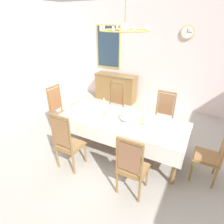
% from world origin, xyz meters
% --- Properties ---
extents(ground, '(7.63, 5.89, 0.04)m').
position_xyz_m(ground, '(0.00, 0.00, -0.02)').
color(ground, '#B4B0A7').
extents(back_wall, '(7.63, 0.08, 3.09)m').
position_xyz_m(back_wall, '(0.00, 2.99, 1.54)').
color(back_wall, silver).
rests_on(back_wall, ground).
extents(dining_table, '(2.52, 1.00, 0.76)m').
position_xyz_m(dining_table, '(0.00, 0.18, 0.69)').
color(dining_table, olive).
rests_on(dining_table, ground).
extents(tablecloth, '(2.54, 1.02, 0.32)m').
position_xyz_m(tablecloth, '(0.00, 0.18, 0.69)').
color(tablecloth, white).
rests_on(tablecloth, dining_table).
extents(chair_south_a, '(0.44, 0.42, 1.16)m').
position_xyz_m(chair_south_a, '(-0.66, -0.73, 0.58)').
color(chair_south_a, '#956242').
rests_on(chair_south_a, ground).
extents(chair_north_a, '(0.44, 0.42, 1.18)m').
position_xyz_m(chair_north_a, '(-0.66, 1.10, 0.58)').
color(chair_north_a, '#92613C').
rests_on(chair_north_a, ground).
extents(chair_south_b, '(0.44, 0.42, 1.10)m').
position_xyz_m(chair_south_b, '(0.60, -0.73, 0.56)').
color(chair_south_b, olive).
rests_on(chair_south_b, ground).
extents(chair_north_b, '(0.44, 0.42, 1.13)m').
position_xyz_m(chair_north_b, '(0.60, 1.09, 0.57)').
color(chair_north_b, olive).
rests_on(chair_north_b, ground).
extents(chair_head_west, '(0.42, 0.44, 1.18)m').
position_xyz_m(chair_head_west, '(-1.67, 0.18, 0.58)').
color(chair_head_west, olive).
rests_on(chair_head_west, ground).
extents(chair_head_east, '(0.42, 0.44, 1.20)m').
position_xyz_m(chair_head_east, '(1.67, 0.18, 0.59)').
color(chair_head_east, olive).
rests_on(chair_head_east, ground).
extents(soup_tureen, '(0.28, 0.28, 0.23)m').
position_xyz_m(soup_tureen, '(0.10, 0.18, 0.88)').
color(soup_tureen, white).
rests_on(soup_tureen, tablecloth).
extents(candlestick_west, '(0.07, 0.07, 0.38)m').
position_xyz_m(candlestick_west, '(-0.42, 0.18, 0.92)').
color(candlestick_west, gold).
rests_on(candlestick_west, tablecloth).
extents(candlestick_east, '(0.07, 0.07, 0.36)m').
position_xyz_m(candlestick_east, '(0.42, 0.18, 0.91)').
color(candlestick_east, gold).
rests_on(candlestick_east, tablecloth).
extents(bowl_near_left, '(0.18, 0.18, 0.04)m').
position_xyz_m(bowl_near_left, '(-0.91, 0.53, 0.79)').
color(bowl_near_left, white).
rests_on(bowl_near_left, tablecloth).
extents(bowl_near_right, '(0.20, 0.20, 0.04)m').
position_xyz_m(bowl_near_right, '(-0.45, -0.17, 0.79)').
color(bowl_near_right, white).
rests_on(bowl_near_right, tablecloth).
extents(bowl_far_left, '(0.14, 0.14, 0.03)m').
position_xyz_m(bowl_far_left, '(0.93, -0.19, 0.79)').
color(bowl_far_left, white).
rests_on(bowl_far_left, tablecloth).
extents(bowl_far_right, '(0.19, 0.19, 0.04)m').
position_xyz_m(bowl_far_right, '(-0.61, 0.55, 0.79)').
color(bowl_far_right, white).
rests_on(bowl_far_right, tablecloth).
extents(spoon_primary, '(0.05, 0.18, 0.01)m').
position_xyz_m(spoon_primary, '(-1.02, 0.56, 0.77)').
color(spoon_primary, gold).
rests_on(spoon_primary, tablecloth).
extents(spoon_secondary, '(0.04, 0.18, 0.01)m').
position_xyz_m(spoon_secondary, '(-0.58, -0.14, 0.77)').
color(spoon_secondary, gold).
rests_on(spoon_secondary, tablecloth).
extents(sideboard, '(1.44, 0.48, 0.90)m').
position_xyz_m(sideboard, '(-1.43, 2.67, 0.45)').
color(sideboard, olive).
rests_on(sideboard, ground).
extents(mounted_clock, '(0.36, 0.06, 0.36)m').
position_xyz_m(mounted_clock, '(0.58, 2.91, 2.25)').
color(mounted_clock, '#D1B251').
extents(framed_painting, '(0.88, 0.05, 1.36)m').
position_xyz_m(framed_painting, '(-1.85, 2.92, 1.73)').
color(framed_painting, '#D1B251').
extents(chandelier, '(0.83, 0.83, 0.66)m').
position_xyz_m(chandelier, '(-0.00, 0.18, 2.41)').
color(chandelier, gold).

